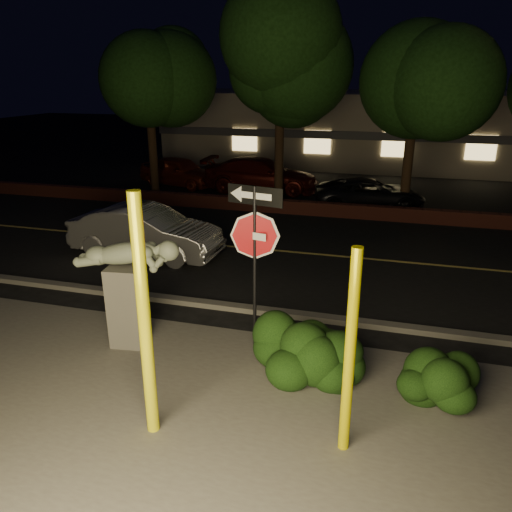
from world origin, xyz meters
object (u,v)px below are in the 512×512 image
Objects in this scene: silver_sedan at (146,232)px; parked_car_dark at (369,194)px; signpost at (255,236)px; yellow_pole_right at (350,355)px; yellow_pole_left at (145,321)px; parked_car_darkred at (261,175)px; parked_car_red at (180,171)px; sculpture at (128,281)px.

silver_sedan is 1.04× the size of parked_car_dark.
signpost reaches higher than parked_car_dark.
signpost is (-1.95, 2.36, 0.73)m from yellow_pole_right.
signpost reaches higher than yellow_pole_right.
yellow_pole_right reaches higher than parked_car_dark.
yellow_pole_left is 16.13m from parked_car_darkred.
parked_car_dark is (8.84, -1.95, -0.09)m from parked_car_red.
signpost is at bearing 5.73° from sculpture.
yellow_pole_right is 13.77m from parked_car_dark.
sculpture is at bearing -152.74° from silver_sedan.
parked_car_red is (-7.41, 13.32, -1.54)m from signpost.
parked_car_red is 0.95× the size of parked_car_dark.
yellow_pole_left reaches higher than signpost.
yellow_pole_right reaches higher than parked_car_darkred.
parked_car_red is (-5.10, 13.86, -0.64)m from sculpture.
parked_car_red reaches higher than parked_car_dark.
yellow_pole_left is 14.32m from parked_car_dark.
sculpture is (-1.53, 2.20, -0.47)m from yellow_pole_left.
signpost is at bearing 74.13° from yellow_pole_left.
yellow_pole_left reaches higher than parked_car_darkred.
signpost reaches higher than parked_car_red.
yellow_pole_left is 17.40m from parked_car_red.
yellow_pole_left is at bearing -94.30° from signpost.
parked_car_darkred is 1.22× the size of parked_car_dark.
sculpture is at bearing 124.83° from yellow_pole_left.
silver_sedan reaches higher than parked_car_red.
silver_sedan is (-6.33, 6.48, -0.77)m from yellow_pole_right.
yellow_pole_left is 0.90× the size of parked_car_red.
parked_car_darkred reaches higher than silver_sedan.
parked_car_red is at bearing 64.32° from parked_car_dark.
sculpture is 14.78m from parked_car_red.
yellow_pole_left is at bearing -173.05° from parked_car_darkred.
sculpture is (-4.25, 1.83, -0.17)m from yellow_pole_right.
signpost is 1.46× the size of sculpture.
silver_sedan is at bearing 128.08° from parked_car_dark.
yellow_pole_left is 0.82× the size of silver_sedan.
yellow_pole_left is 0.70× the size of parked_car_darkred.
yellow_pole_right is 0.58× the size of parked_car_darkred.
signpost is 0.61× the size of parked_car_darkred.
parked_car_dark is at bearing -35.57° from silver_sedan.
sculpture is 0.51× the size of parked_car_dark.
parked_car_darkred is at bearing 109.05° from yellow_pole_right.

